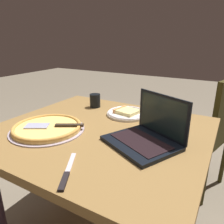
{
  "coord_description": "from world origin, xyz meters",
  "views": [
    {
      "loc": [
        -0.57,
        0.88,
        1.2
      ],
      "look_at": [
        -0.03,
        -0.07,
        0.82
      ],
      "focal_mm": 34.18,
      "sensor_mm": 36.0,
      "label": 1
    }
  ],
  "objects_px": {
    "laptop": "(147,135)",
    "drink_cup": "(95,100)",
    "table_knife": "(67,174)",
    "pizza_plate": "(127,113)",
    "chair_far": "(207,128)",
    "dining_table": "(100,139)",
    "pizza_tray": "(47,128)"
  },
  "relations": [
    {
      "from": "pizza_tray",
      "to": "drink_cup",
      "type": "bearing_deg",
      "value": -88.82
    },
    {
      "from": "pizza_tray",
      "to": "chair_far",
      "type": "distance_m",
      "value": 1.2
    },
    {
      "from": "dining_table",
      "to": "table_knife",
      "type": "bearing_deg",
      "value": 106.16
    },
    {
      "from": "laptop",
      "to": "drink_cup",
      "type": "relative_size",
      "value": 4.15
    },
    {
      "from": "laptop",
      "to": "chair_far",
      "type": "xyz_separation_m",
      "value": [
        -0.19,
        -0.84,
        -0.24
      ]
    },
    {
      "from": "dining_table",
      "to": "chair_far",
      "type": "relative_size",
      "value": 1.17
    },
    {
      "from": "table_knife",
      "to": "drink_cup",
      "type": "relative_size",
      "value": 2.31
    },
    {
      "from": "laptop",
      "to": "pizza_plate",
      "type": "height_order",
      "value": "laptop"
    },
    {
      "from": "pizza_tray",
      "to": "drink_cup",
      "type": "xyz_separation_m",
      "value": [
        0.01,
        -0.46,
        0.03
      ]
    },
    {
      "from": "pizza_tray",
      "to": "chair_far",
      "type": "relative_size",
      "value": 0.41
    },
    {
      "from": "dining_table",
      "to": "laptop",
      "type": "distance_m",
      "value": 0.3
    },
    {
      "from": "table_knife",
      "to": "chair_far",
      "type": "xyz_separation_m",
      "value": [
        -0.35,
        -1.21,
        -0.21
      ]
    },
    {
      "from": "pizza_tray",
      "to": "chair_far",
      "type": "height_order",
      "value": "chair_far"
    },
    {
      "from": "table_knife",
      "to": "drink_cup",
      "type": "xyz_separation_m",
      "value": [
        0.35,
        -0.71,
        0.04
      ]
    },
    {
      "from": "dining_table",
      "to": "pizza_tray",
      "type": "height_order",
      "value": "pizza_tray"
    },
    {
      "from": "pizza_plate",
      "to": "chair_far",
      "type": "xyz_separation_m",
      "value": [
        -0.43,
        -0.54,
        -0.22
      ]
    },
    {
      "from": "table_knife",
      "to": "pizza_plate",
      "type": "bearing_deg",
      "value": -82.68
    },
    {
      "from": "table_knife",
      "to": "chair_far",
      "type": "relative_size",
      "value": 0.23
    },
    {
      "from": "drink_cup",
      "to": "chair_far",
      "type": "xyz_separation_m",
      "value": [
        -0.7,
        -0.5,
        -0.25
      ]
    },
    {
      "from": "laptop",
      "to": "table_knife",
      "type": "relative_size",
      "value": 1.8
    },
    {
      "from": "laptop",
      "to": "drink_cup",
      "type": "distance_m",
      "value": 0.61
    },
    {
      "from": "pizza_plate",
      "to": "table_knife",
      "type": "distance_m",
      "value": 0.68
    },
    {
      "from": "pizza_plate",
      "to": "laptop",
      "type": "bearing_deg",
      "value": 129.41
    },
    {
      "from": "drink_cup",
      "to": "laptop",
      "type": "bearing_deg",
      "value": 146.7
    },
    {
      "from": "pizza_plate",
      "to": "chair_far",
      "type": "distance_m",
      "value": 0.72
    },
    {
      "from": "table_knife",
      "to": "drink_cup",
      "type": "distance_m",
      "value": 0.79
    },
    {
      "from": "laptop",
      "to": "drink_cup",
      "type": "height_order",
      "value": "laptop"
    },
    {
      "from": "table_knife",
      "to": "pizza_tray",
      "type": "bearing_deg",
      "value": -35.56
    },
    {
      "from": "pizza_tray",
      "to": "pizza_plate",
      "type": "bearing_deg",
      "value": -121.44
    },
    {
      "from": "drink_cup",
      "to": "chair_far",
      "type": "distance_m",
      "value": 0.9
    },
    {
      "from": "dining_table",
      "to": "drink_cup",
      "type": "bearing_deg",
      "value": -52.28
    },
    {
      "from": "dining_table",
      "to": "pizza_tray",
      "type": "distance_m",
      "value": 0.29
    }
  ]
}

